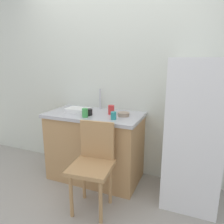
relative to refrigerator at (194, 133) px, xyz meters
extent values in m
plane|color=#9E998E|center=(-1.00, -0.64, -0.76)|extent=(8.00, 8.00, 0.00)
cube|color=silver|center=(-1.00, 0.36, 0.59)|extent=(4.80, 0.10, 2.70)
cube|color=tan|center=(-1.15, 0.01, -0.35)|extent=(1.13, 0.60, 0.82)
cube|color=#B7B7BC|center=(-1.15, 0.01, 0.08)|extent=(1.17, 0.64, 0.04)
cylinder|color=#B7B7BC|center=(-1.19, 0.26, 0.23)|extent=(0.02, 0.02, 0.26)
cube|color=white|center=(0.00, 0.00, 0.00)|extent=(0.54, 0.61, 1.52)
cylinder|color=tan|center=(-1.04, -0.74, -0.53)|extent=(0.04, 0.04, 0.45)
cylinder|color=tan|center=(-0.74, -0.71, -0.53)|extent=(0.04, 0.04, 0.45)
cylinder|color=tan|center=(-1.07, -0.44, -0.53)|extent=(0.04, 0.04, 0.45)
cylinder|color=tan|center=(-0.77, -0.41, -0.53)|extent=(0.04, 0.04, 0.45)
cube|color=tan|center=(-0.90, -0.58, -0.29)|extent=(0.44, 0.44, 0.04)
cube|color=tan|center=(-0.92, -0.39, -0.07)|extent=(0.36, 0.07, 0.40)
cube|color=white|center=(-1.37, -0.02, 0.13)|extent=(0.28, 0.20, 0.05)
cylinder|color=gray|center=(-0.78, 0.01, 0.12)|extent=(0.14, 0.14, 0.04)
cylinder|color=red|center=(-0.94, 0.04, 0.15)|extent=(0.07, 0.07, 0.11)
cylinder|color=green|center=(-1.17, -0.20, 0.15)|extent=(0.07, 0.07, 0.10)
cylinder|color=teal|center=(-0.84, -0.16, 0.14)|extent=(0.06, 0.06, 0.08)
cylinder|color=black|center=(-1.17, -0.10, 0.14)|extent=(0.08, 0.08, 0.07)
camera|label=1|loc=(0.01, -2.25, 0.75)|focal=34.26mm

